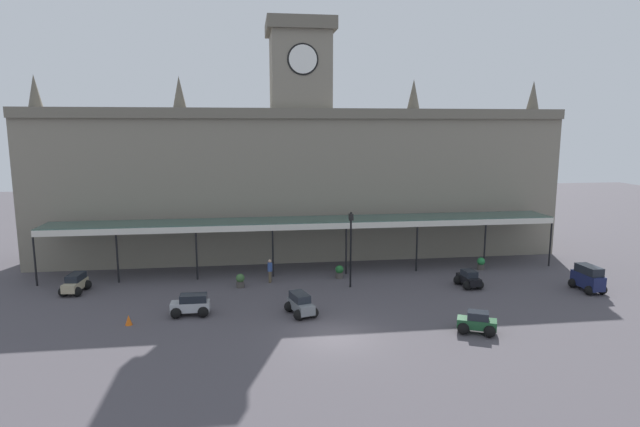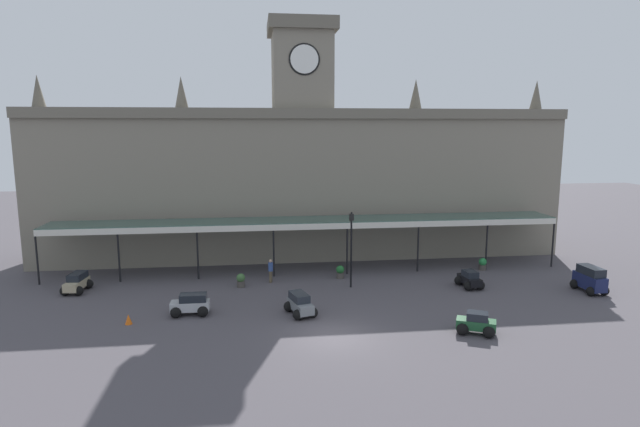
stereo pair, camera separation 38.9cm
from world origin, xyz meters
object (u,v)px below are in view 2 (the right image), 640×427
Objects in this scene: car_silver_estate at (191,305)px; planter_near_kerb at (340,272)px; planter_forecourt_centre at (241,280)px; car_beige_estate at (77,284)px; car_grey_estate at (300,305)px; traffic_cone at (128,319)px; victorian_lamppost at (351,241)px; car_black_sedan at (470,280)px; car_green_sedan at (476,324)px; car_navy_van at (590,280)px; pedestrian_crossing_forecourt at (271,270)px; planter_by_canopy at (483,264)px.

car_silver_estate reaches higher than planter_near_kerb.
car_beige_estate is at bearing 178.37° from planter_forecourt_centre.
car_grey_estate is 9.76m from traffic_cone.
victorian_lamppost is at bearing -7.45° from planter_forecourt_centre.
car_silver_estate reaches higher than car_black_sedan.
car_green_sedan is 2.33× the size of planter_forecourt_centre.
car_navy_van is 21.82m from pedestrian_crossing_forecourt.
planter_forecourt_centre is 18.67m from planter_by_canopy.
pedestrian_crossing_forecourt is (-13.65, 2.98, 0.41)m from car_black_sedan.
traffic_cone is 8.74m from planter_forecourt_centre.
car_grey_estate is 4.17× the size of traffic_cone.
pedestrian_crossing_forecourt is at bearing 134.41° from car_green_sedan.
car_green_sedan is 2.33× the size of planter_by_canopy.
traffic_cone is at bearing -161.34° from car_silver_estate.
traffic_cone is at bearing 168.83° from car_green_sedan.
car_silver_estate is at bearing -33.65° from car_beige_estate.
traffic_cone is (-21.87, -4.17, -0.21)m from car_black_sedan.
car_navy_van is 7.77m from planter_by_canopy.
car_black_sedan is 15.88m from planter_forecourt_centre.
car_navy_van is 4.21× the size of traffic_cone.
car_navy_van is at bearing 2.32° from car_silver_estate.
planter_forecourt_centre is (-7.58, 0.99, -2.77)m from victorian_lamppost.
car_beige_estate is at bearing -177.01° from planter_near_kerb.
car_silver_estate is 1.35× the size of pedestrian_crossing_forecourt.
car_green_sedan reaches higher than planter_near_kerb.
car_green_sedan is at bearing -115.72° from planter_by_canopy.
victorian_lamppost is at bearing 120.02° from car_green_sedan.
car_grey_estate is at bearing -116.57° from planter_near_kerb.
car_navy_van reaches higher than car_grey_estate.
pedestrian_crossing_forecourt is (-1.52, 6.83, 0.34)m from car_grey_estate.
car_grey_estate and car_silver_estate have the same top height.
planter_near_kerb is at bearing 116.37° from car_green_sedan.
victorian_lamppost reaches higher than car_silver_estate.
car_grey_estate is at bearing -174.63° from car_navy_van.
car_beige_estate is 29.55m from planter_by_canopy.
car_black_sedan is 0.95× the size of car_green_sedan.
pedestrian_crossing_forecourt reaches higher than planter_near_kerb.
planter_by_canopy is at bearing 18.54° from car_silver_estate.
car_silver_estate is (8.14, -5.42, 0.00)m from car_beige_estate.
car_beige_estate is 0.96× the size of car_navy_van.
planter_forecourt_centre is 7.31m from planter_near_kerb.
car_black_sedan is at bearing -21.22° from planter_near_kerb.
car_navy_van is 1.08× the size of car_silver_estate.
planter_near_kerb is at bearing 3.74° from pedestrian_crossing_forecourt.
car_silver_estate is at bearing 172.97° from car_grey_estate.
traffic_cone is at bearing -178.07° from car_grey_estate.
car_grey_estate reaches higher than planter_by_canopy.
traffic_cone is at bearing -161.44° from planter_by_canopy.
car_beige_estate is 8.13m from traffic_cone.
planter_forecourt_centre is (6.13, 6.23, 0.20)m from traffic_cone.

